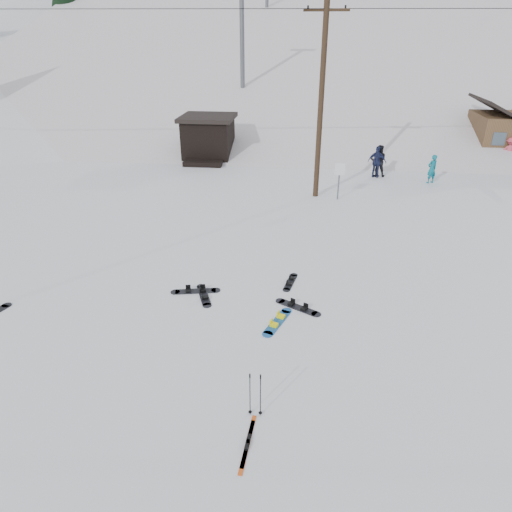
# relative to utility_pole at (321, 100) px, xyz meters

# --- Properties ---
(ground) EXTENTS (200.00, 200.00, 0.00)m
(ground) POSITION_rel_utility_pole_xyz_m (-2.00, -14.00, -4.68)
(ground) COLOR white
(ground) RESTS_ON ground
(ski_slope) EXTENTS (60.00, 85.24, 65.97)m
(ski_slope) POSITION_rel_utility_pole_xyz_m (-2.00, 41.00, -16.68)
(ski_slope) COLOR silver
(ski_slope) RESTS_ON ground
(ridge_left) EXTENTS (47.54, 95.03, 58.38)m
(ridge_left) POSITION_rel_utility_pole_xyz_m (-38.00, 34.00, -15.68)
(ridge_left) COLOR white
(ridge_left) RESTS_ON ground
(treeline_crest) EXTENTS (50.00, 6.00, 10.00)m
(treeline_crest) POSITION_rel_utility_pole_xyz_m (-2.00, 72.00, -4.68)
(treeline_crest) COLOR black
(treeline_crest) RESTS_ON ski_slope
(utility_pole) EXTENTS (2.00, 0.26, 9.00)m
(utility_pole) POSITION_rel_utility_pole_xyz_m (0.00, 0.00, 0.00)
(utility_pole) COLOR #3A2819
(utility_pole) RESTS_ON ground
(trail_sign) EXTENTS (0.50, 0.09, 1.85)m
(trail_sign) POSITION_rel_utility_pole_xyz_m (1.10, -0.42, -3.41)
(trail_sign) COLOR #595B60
(trail_sign) RESTS_ON ground
(lift_hut) EXTENTS (3.40, 4.10, 2.75)m
(lift_hut) POSITION_rel_utility_pole_xyz_m (-7.00, 6.94, -3.32)
(lift_hut) COLOR black
(lift_hut) RESTS_ON ground
(lift_tower_near) EXTENTS (2.20, 0.36, 8.00)m
(lift_tower_near) POSITION_rel_utility_pole_xyz_m (-6.00, 16.00, 3.18)
(lift_tower_near) COLOR #595B60
(lift_tower_near) RESTS_ON ski_slope
(hero_snowboard) EXTENTS (0.77, 1.55, 0.11)m
(hero_snowboard) POSITION_rel_utility_pole_xyz_m (-1.10, -11.55, -4.65)
(hero_snowboard) COLOR #1B5FAF
(hero_snowboard) RESTS_ON ground
(hero_skis) EXTENTS (0.19, 1.52, 0.08)m
(hero_skis) POSITION_rel_utility_pole_xyz_m (-1.39, -15.94, -4.66)
(hero_skis) COLOR #C84814
(hero_skis) RESTS_ON ground
(ski_poles) EXTENTS (0.31, 0.08, 1.12)m
(ski_poles) POSITION_rel_utility_pole_xyz_m (-1.33, -15.12, -4.11)
(ski_poles) COLOR black
(ski_poles) RESTS_ON ground
(board_scatter_a) EXTENTS (1.58, 0.56, 0.11)m
(board_scatter_a) POSITION_rel_utility_pole_xyz_m (-3.87, -10.10, -4.65)
(board_scatter_a) COLOR black
(board_scatter_a) RESTS_ON ground
(board_scatter_b) EXTENTS (0.73, 1.40, 0.10)m
(board_scatter_b) POSITION_rel_utility_pole_xyz_m (-3.54, -10.34, -4.65)
(board_scatter_b) COLOR black
(board_scatter_b) RESTS_ON ground
(board_scatter_d) EXTENTS (1.40, 0.91, 0.11)m
(board_scatter_d) POSITION_rel_utility_pole_xyz_m (-0.54, -10.69, -4.65)
(board_scatter_d) COLOR black
(board_scatter_d) RESTS_ON ground
(board_scatter_f) EXTENTS (0.45, 1.30, 0.09)m
(board_scatter_f) POSITION_rel_utility_pole_xyz_m (-0.84, -9.16, -4.66)
(board_scatter_f) COLOR black
(board_scatter_f) RESTS_ON ground
(skier_teal) EXTENTS (0.69, 0.61, 1.58)m
(skier_teal) POSITION_rel_utility_pole_xyz_m (6.32, 2.97, -3.89)
(skier_teal) COLOR #0C6A7C
(skier_teal) RESTS_ON ground
(skier_dark) EXTENTS (0.91, 0.72, 1.81)m
(skier_dark) POSITION_rel_utility_pole_xyz_m (3.56, 3.97, -3.78)
(skier_dark) COLOR black
(skier_dark) RESTS_ON ground
(skier_pink) EXTENTS (1.13, 0.75, 1.63)m
(skier_pink) POSITION_rel_utility_pole_xyz_m (12.11, 7.84, -3.86)
(skier_pink) COLOR #D44B5C
(skier_pink) RESTS_ON ground
(skier_navy) EXTENTS (1.13, 0.72, 1.78)m
(skier_navy) POSITION_rel_utility_pole_xyz_m (3.45, 3.76, -3.79)
(skier_navy) COLOR #1C2246
(skier_navy) RESTS_ON ground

